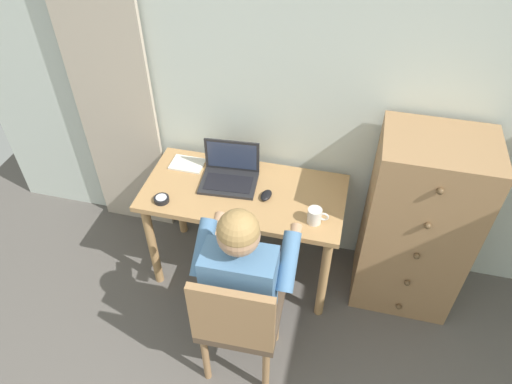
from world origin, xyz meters
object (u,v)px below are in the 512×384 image
at_px(computer_mouse, 266,195).
at_px(person_seated, 245,270).
at_px(desk, 244,204).
at_px(notebook_pad, 187,164).
at_px(desk_clock, 161,199).
at_px(dresser, 416,225).
at_px(coffee_mug, 315,216).
at_px(laptop, 230,174).
at_px(chair, 238,320).

bearing_deg(computer_mouse, person_seated, -79.07).
relative_size(desk, notebook_pad, 5.81).
bearing_deg(desk_clock, computer_mouse, 16.68).
xyz_separation_m(dresser, coffee_mug, (-0.59, -0.24, 0.17)).
xyz_separation_m(laptop, desk_clock, (-0.34, -0.28, -0.04)).
xyz_separation_m(computer_mouse, notebook_pad, (-0.56, 0.18, -0.01)).
relative_size(person_seated, laptop, 3.39).
bearing_deg(chair, person_seated, 91.58).
bearing_deg(desk_clock, laptop, 39.43).
distance_m(person_seated, desk_clock, 0.69).
bearing_deg(laptop, person_seated, -67.34).
relative_size(desk, dresser, 0.99).
xyz_separation_m(dresser, computer_mouse, (-0.90, -0.10, 0.14)).
height_order(person_seated, laptop, person_seated).
distance_m(desk_clock, notebook_pad, 0.36).
distance_m(chair, computer_mouse, 0.75).
height_order(computer_mouse, notebook_pad, computer_mouse).
xyz_separation_m(desk_clock, notebook_pad, (0.03, 0.36, -0.01)).
distance_m(desk, notebook_pad, 0.46).
bearing_deg(notebook_pad, computer_mouse, -17.22).
height_order(person_seated, coffee_mug, person_seated).
bearing_deg(chair, laptop, 108.18).
bearing_deg(laptop, desk_clock, -140.57).
relative_size(desk, desk_clock, 13.56).
height_order(chair, coffee_mug, chair).
relative_size(dresser, chair, 1.37).
bearing_deg(chair, desk_clock, 138.88).
bearing_deg(notebook_pad, person_seated, -50.42).
distance_m(desk, person_seated, 0.57).
height_order(computer_mouse, coffee_mug, coffee_mug).
xyz_separation_m(dresser, desk_clock, (-1.49, -0.28, 0.14)).
bearing_deg(person_seated, laptop, 112.66).
relative_size(dresser, laptop, 3.42).
relative_size(dresser, desk_clock, 13.65).
height_order(chair, desk_clock, chair).
xyz_separation_m(chair, notebook_pad, (-0.57, 0.88, 0.24)).
xyz_separation_m(desk, coffee_mug, (0.45, -0.16, 0.16)).
bearing_deg(dresser, computer_mouse, -173.44).
height_order(computer_mouse, desk_clock, computer_mouse).
height_order(desk, computer_mouse, computer_mouse).
bearing_deg(laptop, desk, -35.49).
relative_size(chair, person_seated, 0.74).
bearing_deg(laptop, dresser, 0.06).
height_order(desk, notebook_pad, notebook_pad).
relative_size(chair, computer_mouse, 8.98).
height_order(dresser, desk_clock, dresser).
relative_size(laptop, desk_clock, 3.98).
distance_m(chair, desk_clock, 0.84).
bearing_deg(person_seated, computer_mouse, 90.86).
relative_size(desk, coffee_mug, 10.17).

